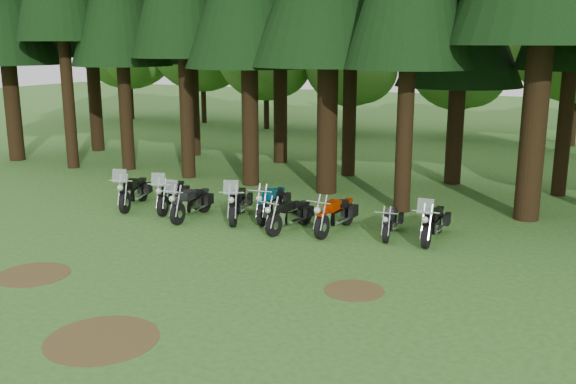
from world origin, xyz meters
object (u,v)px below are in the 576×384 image
object	(u,v)px
motorcycle_3	(238,204)
motorcycle_1	(171,196)
motorcycle_4	(272,203)
motorcycle_7	(390,223)
motorcycle_2	(191,203)
motorcycle_8	(433,224)
motorcycle_0	(134,192)
motorcycle_5	(290,215)
motorcycle_6	(335,216)

from	to	relation	value
motorcycle_3	motorcycle_1	bearing A→B (deg)	157.98
motorcycle_4	motorcycle_7	bearing A→B (deg)	-10.49
motorcycle_3	motorcycle_2	bearing A→B (deg)	179.61
motorcycle_8	motorcycle_3	bearing A→B (deg)	-176.35
motorcycle_0	motorcycle_2	xyz separation A→B (m)	(2.64, -0.36, -0.03)
motorcycle_2	motorcycle_3	xyz separation A→B (m)	(1.44, 0.53, 0.02)
motorcycle_4	motorcycle_8	world-z (taller)	motorcycle_8
motorcycle_5	motorcycle_2	bearing A→B (deg)	-166.15
motorcycle_4	motorcycle_0	bearing A→B (deg)	-179.09
motorcycle_7	motorcycle_8	bearing A→B (deg)	-2.12
motorcycle_2	motorcycle_8	bearing A→B (deg)	4.92
motorcycle_1	motorcycle_7	size ratio (longest dim) A/B	1.22
motorcycle_4	motorcycle_7	distance (m)	4.04
motorcycle_1	motorcycle_8	world-z (taller)	motorcycle_1
motorcycle_4	motorcycle_8	bearing A→B (deg)	-8.50
motorcycle_5	motorcycle_4	bearing A→B (deg)	150.23
motorcycle_1	motorcycle_3	world-z (taller)	motorcycle_3
motorcycle_5	motorcycle_6	xyz separation A→B (m)	(1.30, 0.46, 0.04)
motorcycle_8	motorcycle_4	bearing A→B (deg)	178.07
motorcycle_2	motorcycle_7	distance (m)	6.48
motorcycle_3	motorcycle_5	xyz separation A→B (m)	(2.04, -0.35, -0.05)
motorcycle_4	motorcycle_3	bearing A→B (deg)	-155.38
motorcycle_5	motorcycle_8	distance (m)	4.26
motorcycle_2	motorcycle_4	bearing A→B (deg)	22.44
motorcycle_0	motorcycle_4	size ratio (longest dim) A/B	1.01
motorcycle_0	motorcycle_7	world-z (taller)	motorcycle_0
motorcycle_5	motorcycle_3	bearing A→B (deg)	-178.93
motorcycle_2	motorcycle_5	bearing A→B (deg)	0.03
motorcycle_5	motorcycle_7	bearing A→B (deg)	25.24
motorcycle_7	motorcycle_8	xyz separation A→B (m)	(1.23, 0.12, 0.09)
motorcycle_6	motorcycle_4	bearing A→B (deg)	173.22
motorcycle_0	motorcycle_3	size ratio (longest dim) A/B	1.03
motorcycle_2	motorcycle_1	bearing A→B (deg)	150.97
motorcycle_3	motorcycle_7	size ratio (longest dim) A/B	1.22
motorcycle_5	motorcycle_8	xyz separation A→B (m)	(4.17, 0.88, 0.04)
motorcycle_7	motorcycle_1	bearing A→B (deg)	174.69
motorcycle_1	motorcycle_4	world-z (taller)	motorcycle_1
motorcycle_4	motorcycle_5	distance (m)	1.45
motorcycle_2	motorcycle_3	size ratio (longest dim) A/B	0.99
motorcycle_0	motorcycle_8	bearing A→B (deg)	-14.82
motorcycle_0	motorcycle_2	bearing A→B (deg)	-26.49
motorcycle_2	motorcycle_6	world-z (taller)	motorcycle_2
motorcycle_0	motorcycle_8	distance (m)	10.31
motorcycle_2	motorcycle_3	world-z (taller)	motorcycle_3
motorcycle_7	motorcycle_8	size ratio (longest dim) A/B	0.83
motorcycle_2	motorcycle_6	size ratio (longest dim) A/B	0.98
motorcycle_3	motorcycle_5	world-z (taller)	motorcycle_3
motorcycle_1	motorcycle_4	bearing A→B (deg)	-7.11
motorcycle_1	motorcycle_8	bearing A→B (deg)	-12.59
motorcycle_7	motorcycle_2	bearing A→B (deg)	-179.60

